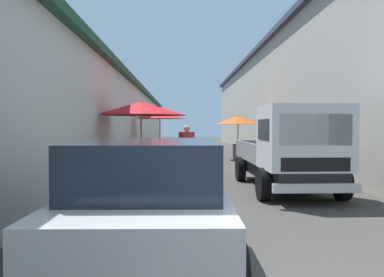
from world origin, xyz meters
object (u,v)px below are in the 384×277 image
fruit_stall_mid_lane (160,119)px  delivery_truck (294,151)px  fruit_stall_near_right (141,115)px  vendor_by_crates (187,146)px  hatchback_car (151,199)px  fruit_stall_far_left (238,125)px  plastic_stool (114,193)px  parked_scooter (170,153)px

fruit_stall_mid_lane → delivery_truck: 11.21m
fruit_stall_near_right → vendor_by_crates: bearing=-55.2°
fruit_stall_mid_lane → delivery_truck: fruit_stall_mid_lane is taller
fruit_stall_near_right → hatchback_car: bearing=-173.2°
fruit_stall_near_right → fruit_stall_far_left: 8.00m
fruit_stall_far_left → hatchback_car: (-14.29, 3.19, -0.95)m
fruit_stall_far_left → plastic_stool: fruit_stall_far_left is taller
delivery_truck → parked_scooter: bearing=21.3°
hatchback_car → delivery_truck: bearing=-34.7°
hatchback_car → parked_scooter: (12.50, 0.14, -0.29)m
fruit_stall_near_right → plastic_stool: (-4.61, 0.05, -1.65)m
hatchback_car → plastic_stool: size_ratio=9.05×
fruit_stall_near_right → parked_scooter: size_ratio=1.69×
fruit_stall_mid_lane → delivery_truck: (-10.53, -3.75, -0.94)m
fruit_stall_far_left → hatchback_car: size_ratio=0.57×
plastic_stool → fruit_stall_near_right: bearing=-0.6°
fruit_stall_far_left → parked_scooter: fruit_stall_far_left is taller
fruit_stall_near_right → fruit_stall_far_left: bearing=-30.6°
parked_scooter → plastic_stool: (-9.71, 0.79, -0.12)m
parked_scooter → vendor_by_crates: bearing=-170.2°
hatchback_car → plastic_stool: 2.98m
hatchback_car → delivery_truck: size_ratio=0.80×
fruit_stall_near_right → plastic_stool: fruit_stall_near_right is taller
hatchback_car → vendor_by_crates: 8.44m
hatchback_car → delivery_truck: (4.37, -3.03, 0.30)m
vendor_by_crates → plastic_stool: size_ratio=3.82×
fruit_stall_near_right → delivery_truck: (-3.04, -3.91, -0.94)m
delivery_truck → plastic_stool: bearing=111.7°
fruit_stall_far_left → plastic_stool: 12.29m
fruit_stall_far_left → vendor_by_crates: bearing=155.9°
delivery_truck → vendor_by_crates: 4.74m
vendor_by_crates → fruit_stall_near_right: bearing=124.8°
fruit_stall_mid_lane → fruit_stall_near_right: bearing=178.7°
fruit_stall_mid_lane → hatchback_car: bearing=-177.2°
vendor_by_crates → hatchback_car: bearing=176.2°
fruit_stall_mid_lane → fruit_stall_far_left: bearing=-98.9°
vendor_by_crates → parked_scooter: 4.18m
vendor_by_crates → fruit_stall_far_left: bearing=-24.1°
parked_scooter → fruit_stall_near_right: bearing=171.7°
fruit_stall_near_right → vendor_by_crates: size_ratio=1.72×
parked_scooter → plastic_stool: 9.74m
fruit_stall_mid_lane → hatchback_car: (-14.90, -0.72, -1.25)m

